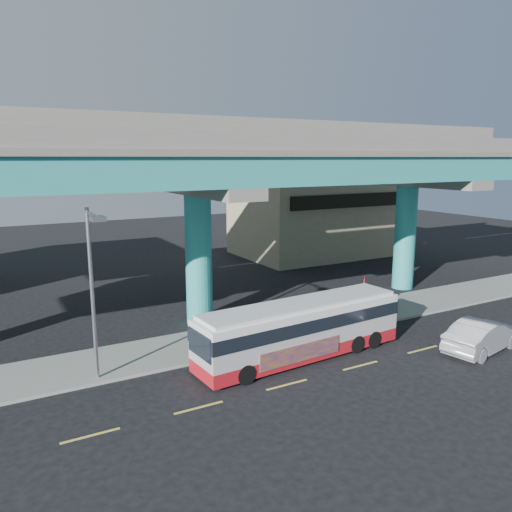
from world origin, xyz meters
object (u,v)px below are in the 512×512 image
transit_bus (301,327)px  sedan (483,335)px  street_lamp (93,271)px  stop_sign (364,288)px

transit_bus → sedan: bearing=-27.8°
street_lamp → stop_sign: size_ratio=2.71×
street_lamp → sedan: bearing=-17.1°
street_lamp → stop_sign: street_lamp is taller
street_lamp → transit_bus: bearing=-10.1°
sedan → transit_bus: bearing=55.8°
sedan → stop_sign: (-2.36, 6.01, 1.29)m
transit_bus → sedan: (8.23, -3.68, -0.69)m
street_lamp → stop_sign: bearing=2.8°
transit_bus → stop_sign: bearing=17.9°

